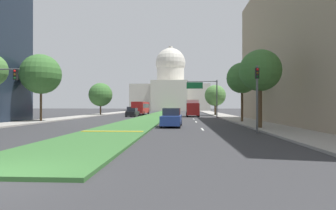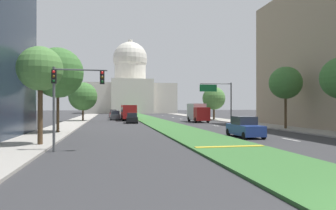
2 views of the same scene
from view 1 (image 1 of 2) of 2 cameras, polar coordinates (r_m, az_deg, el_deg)
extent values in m
plane|color=#333335|center=(63.49, -1.69, -2.04)|extent=(260.00, 260.00, 0.00)
cube|color=#386B33|center=(57.89, -2.15, -2.15)|extent=(5.18, 101.04, 0.14)
cube|color=gold|center=(20.62, -11.80, -5.54)|extent=(4.66, 0.50, 0.04)
cube|color=silver|center=(24.00, 7.37, -5.16)|extent=(0.16, 2.40, 0.01)
cube|color=silver|center=(34.70, 6.04, -3.61)|extent=(0.16, 2.40, 0.01)
cube|color=silver|center=(41.89, 5.53, -3.01)|extent=(0.16, 2.40, 0.01)
cube|color=silver|center=(49.95, 5.13, -2.55)|extent=(0.16, 2.40, 0.01)
cube|color=silver|center=(63.07, 4.70, -2.05)|extent=(0.16, 2.40, 0.01)
cube|color=silver|center=(70.86, 4.52, -1.84)|extent=(0.16, 2.40, 0.01)
cube|color=silver|center=(84.77, 4.28, -1.56)|extent=(0.16, 2.40, 0.01)
cube|color=#9E9991|center=(55.33, -16.80, -2.23)|extent=(4.00, 101.04, 0.15)
cube|color=#9E9991|center=(52.70, 12.10, -2.34)|extent=(4.00, 101.04, 0.15)
cube|color=beige|center=(119.53, 0.54, 1.54)|extent=(33.57, 20.13, 11.23)
cube|color=beige|center=(107.51, 0.26, 2.03)|extent=(14.77, 4.00, 12.35)
cylinder|color=beige|center=(120.18, 0.54, 6.05)|extent=(12.18, 12.18, 7.67)
sphere|color=beige|center=(121.01, 0.54, 8.96)|extent=(13.38, 13.38, 13.38)
cylinder|color=beige|center=(122.10, 0.54, 11.75)|extent=(1.80, 1.80, 3.00)
cylinder|color=#515456|center=(25.58, -32.25, 6.50)|extent=(3.20, 0.10, 0.10)
cube|color=black|center=(24.82, -29.83, 5.65)|extent=(0.28, 0.24, 0.84)
sphere|color=red|center=(24.73, -30.00, 6.32)|extent=(0.18, 0.18, 0.18)
sphere|color=#4C380F|center=(24.70, -30.00, 5.68)|extent=(0.18, 0.18, 0.18)
sphere|color=#0F4219|center=(24.68, -30.01, 5.03)|extent=(0.18, 0.18, 0.18)
cylinder|color=#515456|center=(21.60, 18.54, 1.18)|extent=(0.16, 0.16, 5.20)
cube|color=black|center=(21.74, 18.54, 6.46)|extent=(0.28, 0.24, 0.84)
sphere|color=red|center=(21.64, 18.64, 7.24)|extent=(0.18, 0.18, 0.18)
sphere|color=#4C380F|center=(21.61, 18.64, 6.50)|extent=(0.18, 0.18, 0.18)
sphere|color=#0F4219|center=(21.58, 18.64, 5.76)|extent=(0.18, 0.18, 0.18)
cylinder|color=#515456|center=(46.55, 10.43, 1.27)|extent=(0.20, 0.20, 6.50)
cylinder|color=#515456|center=(46.47, 7.30, 5.04)|extent=(5.09, 0.12, 0.12)
cube|color=#146033|center=(46.29, 5.73, 4.19)|extent=(2.80, 0.08, 1.10)
cylinder|color=#4C3823|center=(25.10, 19.12, -0.10)|extent=(0.35, 0.35, 4.23)
sphere|color=#3D7033|center=(25.29, 19.11, 7.02)|extent=(3.70, 3.70, 3.70)
cylinder|color=#4C3823|center=(37.82, -25.57, 0.29)|extent=(0.28, 0.28, 4.76)
sphere|color=#3D7033|center=(38.04, -25.56, 5.99)|extent=(5.07, 5.07, 5.07)
cylinder|color=#4C3823|center=(34.25, 15.57, 0.11)|extent=(0.29, 0.29, 4.49)
sphere|color=#3D7033|center=(34.43, 15.57, 5.60)|extent=(3.82, 3.82, 3.82)
cylinder|color=#4C3823|center=(59.69, -14.25, -0.66)|extent=(0.34, 0.34, 3.10)
sphere|color=#3D7033|center=(59.74, -14.25, 2.17)|extent=(5.09, 5.09, 5.09)
cylinder|color=#4C3823|center=(57.59, 10.08, -0.71)|extent=(0.39, 0.39, 3.05)
sphere|color=#4C7F3D|center=(57.62, 10.08, 2.03)|extent=(4.48, 4.48, 4.48)
cube|color=navy|center=(26.51, 0.76, -3.24)|extent=(2.02, 4.67, 0.90)
cube|color=#282D38|center=(26.67, 0.79, -1.46)|extent=(1.72, 2.27, 0.74)
cylinder|color=black|center=(24.63, 2.43, -4.29)|extent=(0.24, 0.65, 0.64)
cylinder|color=black|center=(24.77, -1.54, -4.27)|extent=(0.24, 0.65, 0.64)
cylinder|color=black|center=(28.34, 2.77, -3.75)|extent=(0.24, 0.65, 0.64)
cylinder|color=black|center=(28.45, -0.68, -3.73)|extent=(0.24, 0.65, 0.64)
cube|color=black|center=(51.22, -7.58, -1.80)|extent=(1.99, 4.43, 0.79)
cube|color=#282D38|center=(51.03, -7.62, -1.00)|extent=(1.67, 2.16, 0.65)
cylinder|color=black|center=(53.09, -8.00, -2.06)|extent=(0.25, 0.65, 0.64)
cylinder|color=black|center=(52.73, -6.29, -2.08)|extent=(0.25, 0.65, 0.64)
cylinder|color=black|center=(49.75, -8.95, -2.19)|extent=(0.25, 0.65, 0.64)
cylinder|color=black|center=(49.36, -7.13, -2.21)|extent=(0.25, 0.65, 0.64)
cube|color=#4C5156|center=(62.83, -7.95, -1.45)|extent=(2.00, 4.18, 0.89)
cube|color=#282D38|center=(62.65, -7.97, -0.71)|extent=(1.68, 2.04, 0.73)
cylinder|color=black|center=(64.54, -8.47, -1.72)|extent=(0.25, 0.65, 0.64)
cylinder|color=black|center=(64.31, -7.02, -1.73)|extent=(0.25, 0.65, 0.64)
cylinder|color=black|center=(61.38, -8.93, -1.80)|extent=(0.25, 0.65, 0.64)
cylinder|color=black|center=(61.14, -7.40, -1.81)|extent=(0.25, 0.65, 0.64)
cube|color=maroon|center=(73.68, -6.42, -1.28)|extent=(1.89, 4.33, 0.83)
cube|color=#282D38|center=(73.50, -6.45, -0.70)|extent=(1.61, 2.10, 0.68)
cylinder|color=black|center=(75.51, -6.77, -1.49)|extent=(0.24, 0.65, 0.64)
cylinder|color=black|center=(75.20, -5.57, -1.50)|extent=(0.24, 0.65, 0.64)
cylinder|color=black|center=(72.20, -7.31, -1.55)|extent=(0.24, 0.65, 0.64)
cylinder|color=black|center=(71.88, -6.06, -1.56)|extent=(0.24, 0.65, 0.64)
cube|color=maroon|center=(89.17, -4.76, -1.08)|extent=(1.97, 4.20, 0.82)
cube|color=#282D38|center=(88.99, -4.77, -0.60)|extent=(1.69, 2.03, 0.67)
cylinder|color=black|center=(90.88, -5.18, -1.26)|extent=(0.24, 0.65, 0.64)
cylinder|color=black|center=(90.70, -4.11, -1.27)|extent=(0.24, 0.65, 0.64)
cylinder|color=black|center=(87.66, -5.43, -1.30)|extent=(0.24, 0.65, 0.64)
cylinder|color=black|center=(87.47, -4.32, -1.31)|extent=(0.24, 0.65, 0.64)
cube|color=maroon|center=(48.89, 5.36, -0.90)|extent=(2.30, 2.00, 2.20)
cube|color=#B2B2B7|center=(52.09, 5.22, -0.47)|extent=(2.30, 4.40, 2.80)
cylinder|color=black|center=(48.97, 6.59, -2.07)|extent=(0.30, 0.90, 0.90)
cylinder|color=black|center=(48.89, 4.13, -2.08)|extent=(0.30, 0.90, 0.90)
cylinder|color=black|center=(53.26, 6.31, -1.92)|extent=(0.30, 0.90, 0.90)
cylinder|color=black|center=(53.18, 4.05, -1.92)|extent=(0.30, 0.90, 0.90)
cube|color=#B21E1E|center=(61.31, -5.81, -0.52)|extent=(2.50, 11.00, 2.50)
cube|color=#232833|center=(61.31, -5.81, -0.19)|extent=(2.52, 10.12, 0.90)
cylinder|color=black|center=(65.76, -6.22, -1.54)|extent=(0.32, 1.00, 1.00)
cylinder|color=black|center=(65.43, -4.23, -1.54)|extent=(0.32, 1.00, 1.00)
cylinder|color=black|center=(57.69, -7.54, -1.73)|extent=(0.32, 1.00, 1.00)
cylinder|color=black|center=(57.31, -5.28, -1.74)|extent=(0.32, 1.00, 1.00)
camera|label=2|loc=(13.02, -79.99, 3.12)|focal=31.85mm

